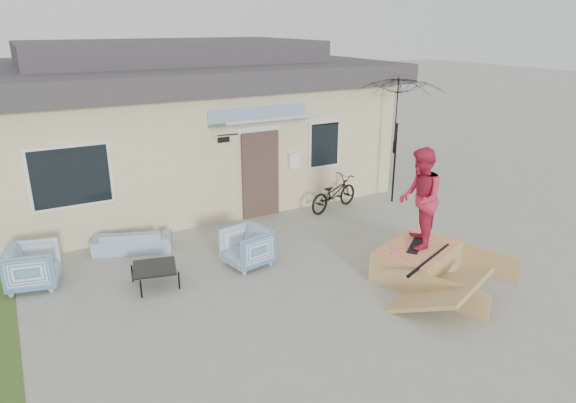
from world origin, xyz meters
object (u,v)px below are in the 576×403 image
coffee_table (155,276)px  skateboard (416,245)px  armchair_left (33,264)px  bicycle (334,190)px  skate_ramp (417,260)px  skater (420,197)px  armchair_right (247,245)px  patio_umbrella (396,137)px  loveseat (132,237)px

coffee_table → skateboard: size_ratio=0.95×
armchair_left → bicycle: bicycle is taller
skate_ramp → skater: (-0.02, 0.05, 1.25)m
armchair_right → patio_umbrella: 5.39m
skate_ramp → skater: 1.25m
bicycle → skater: 3.87m
armchair_right → skateboard: (2.64, -1.84, 0.16)m
armchair_left → skater: 7.07m
loveseat → skater: size_ratio=0.85×
bicycle → patio_umbrella: size_ratio=0.71×
coffee_table → bicycle: 5.38m
skateboard → coffee_table: bearing=120.1°
armchair_right → coffee_table: 1.82m
loveseat → patio_umbrella: patio_umbrella is taller
coffee_table → skate_ramp: size_ratio=0.34×
loveseat → coffee_table: size_ratio=2.11×
loveseat → armchair_right: size_ratio=1.92×
loveseat → skate_ramp: bearing=160.5°
skateboard → skate_ramp: bearing=-104.9°
bicycle → skate_ramp: 3.79m
loveseat → bicycle: size_ratio=0.97×
coffee_table → skateboard: 4.84m
armchair_right → skater: bearing=44.0°
armchair_right → skater: 3.41m
armchair_left → armchair_right: (3.71, -1.05, -0.02)m
armchair_right → skate_ramp: bearing=43.4°
loveseat → armchair_left: armchair_left is taller
armchair_right → bicycle: 3.74m
coffee_table → skater: bearing=-22.8°
bicycle → armchair_left: bearing=80.4°
armchair_left → skater: bearing=-101.3°
loveseat → skateboard: (4.45, -3.60, 0.26)m
loveseat → coffee_table: loveseat is taller
coffee_table → patio_umbrella: 7.13m
armchair_right → coffee_table: (-1.80, 0.03, -0.23)m
bicycle → skate_ramp: size_ratio=0.74×
loveseat → patio_umbrella: size_ratio=0.69×
loveseat → armchair_right: 2.53m
skate_ramp → skateboard: 0.30m
skater → bicycle: bearing=-152.1°
skate_ramp → armchair_right: bearing=122.4°
loveseat → armchair_right: bearing=155.5°
armchair_left → coffee_table: (1.91, -1.02, -0.24)m
skater → armchair_right: bearing=-87.6°
skateboard → skater: size_ratio=0.43×
patio_umbrella → armchair_right: bearing=-161.9°
armchair_right → loveseat: bearing=-145.5°
coffee_table → bicycle: size_ratio=0.46×
bicycle → skateboard: (-0.61, -3.69, 0.05)m
patio_umbrella → skate_ramp: size_ratio=1.05×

